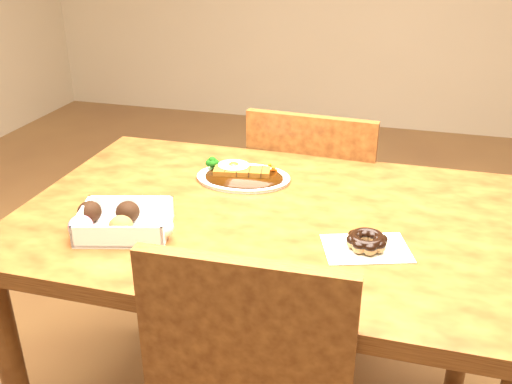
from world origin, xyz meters
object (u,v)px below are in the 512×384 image
(katsu_curry_plate, at_px, (242,175))
(donut_box, at_px, (122,221))
(table, at_px, (269,247))
(pon_de_ring, at_px, (367,242))
(chair_far, at_px, (315,215))

(katsu_curry_plate, distance_m, donut_box, 0.40)
(table, relative_size, donut_box, 4.91)
(donut_box, relative_size, pon_de_ring, 1.15)
(table, height_order, donut_box, donut_box)
(table, relative_size, katsu_curry_plate, 4.50)
(donut_box, xyz_separation_m, pon_de_ring, (0.54, 0.07, -0.01))
(table, xyz_separation_m, pon_de_ring, (0.24, -0.11, 0.12))
(chair_far, xyz_separation_m, katsu_curry_plate, (-0.15, -0.36, 0.28))
(katsu_curry_plate, bearing_deg, chair_far, 67.61)
(katsu_curry_plate, bearing_deg, pon_de_ring, -37.64)
(table, bearing_deg, donut_box, -148.02)
(donut_box, bearing_deg, table, 31.98)
(chair_far, bearing_deg, table, 90.20)
(donut_box, bearing_deg, chair_far, 65.69)
(chair_far, relative_size, katsu_curry_plate, 3.26)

